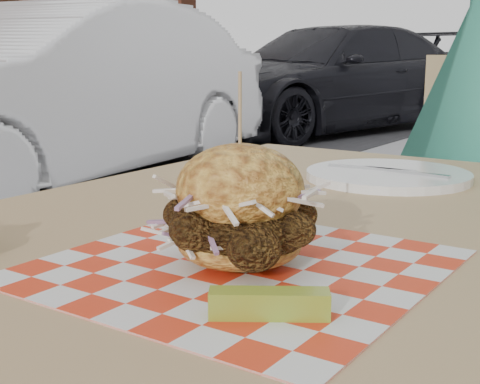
{
  "coord_description": "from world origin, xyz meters",
  "views": [
    {
      "loc": [
        0.18,
        -0.86,
        0.96
      ],
      "look_at": [
        -0.17,
        -0.34,
        0.82
      ],
      "focal_mm": 50.0,
      "sensor_mm": 36.0,
      "label": 1
    }
  ],
  "objects_px": {
    "patio_table": "(284,280)",
    "sandwich": "(240,213)",
    "car_dark": "(327,79)",
    "car_white": "(51,95)"
  },
  "relations": [
    {
      "from": "sandwich",
      "to": "car_dark",
      "type": "bearing_deg",
      "value": 116.39
    },
    {
      "from": "car_white",
      "to": "car_dark",
      "type": "relative_size",
      "value": 0.9
    },
    {
      "from": "patio_table",
      "to": "sandwich",
      "type": "height_order",
      "value": "sandwich"
    },
    {
      "from": "car_white",
      "to": "patio_table",
      "type": "distance_m",
      "value": 4.19
    },
    {
      "from": "car_white",
      "to": "sandwich",
      "type": "distance_m",
      "value": 4.34
    },
    {
      "from": "car_dark",
      "to": "sandwich",
      "type": "distance_m",
      "value": 7.72
    },
    {
      "from": "car_white",
      "to": "sandwich",
      "type": "bearing_deg",
      "value": -44.61
    },
    {
      "from": "car_dark",
      "to": "sandwich",
      "type": "relative_size",
      "value": 23.66
    },
    {
      "from": "car_white",
      "to": "car_dark",
      "type": "xyz_separation_m",
      "value": [
        -0.0,
        4.25,
        -0.02
      ]
    },
    {
      "from": "patio_table",
      "to": "sandwich",
      "type": "bearing_deg",
      "value": -72.81
    }
  ]
}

